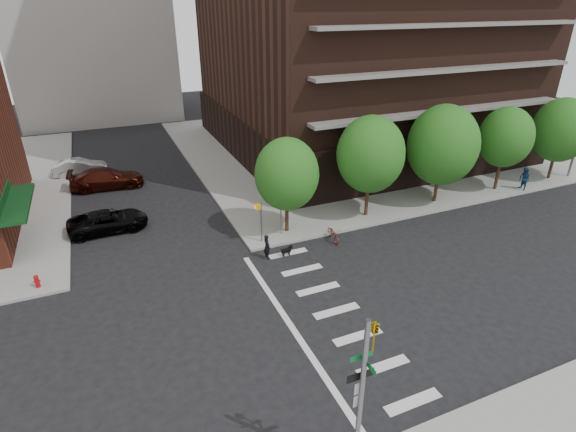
{
  "coord_description": "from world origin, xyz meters",
  "views": [
    {
      "loc": [
        -6.2,
        -15.34,
        13.81
      ],
      "look_at": [
        3.0,
        6.0,
        2.5
      ],
      "focal_mm": 28.0,
      "sensor_mm": 36.0,
      "label": 1
    }
  ],
  "objects_px": {
    "dog_walker": "(267,247)",
    "pedestrian_far": "(524,179)",
    "fire_hydrant": "(37,281)",
    "parked_car_silver": "(80,167)",
    "scooter": "(333,234)",
    "traffic_signal": "(360,412)",
    "parked_car_black": "(108,221)",
    "parked_car_maroon": "(107,178)"
  },
  "relations": [
    {
      "from": "fire_hydrant",
      "to": "dog_walker",
      "type": "xyz_separation_m",
      "value": [
        12.16,
        -1.8,
        0.21
      ]
    },
    {
      "from": "scooter",
      "to": "pedestrian_far",
      "type": "height_order",
      "value": "pedestrian_far"
    },
    {
      "from": "fire_hydrant",
      "to": "parked_car_silver",
      "type": "relative_size",
      "value": 0.17
    },
    {
      "from": "dog_walker",
      "to": "pedestrian_far",
      "type": "bearing_deg",
      "value": -91.5
    },
    {
      "from": "traffic_signal",
      "to": "parked_car_silver",
      "type": "xyz_separation_m",
      "value": [
        -7.73,
        32.77,
        -1.98
      ]
    },
    {
      "from": "fire_hydrant",
      "to": "parked_car_black",
      "type": "height_order",
      "value": "parked_car_black"
    },
    {
      "from": "fire_hydrant",
      "to": "scooter",
      "type": "xyz_separation_m",
      "value": [
        16.76,
        -1.42,
        -0.09
      ]
    },
    {
      "from": "dog_walker",
      "to": "parked_car_maroon",
      "type": "bearing_deg",
      "value": 22.01
    },
    {
      "from": "parked_car_silver",
      "to": "pedestrian_far",
      "type": "bearing_deg",
      "value": -116.69
    },
    {
      "from": "parked_car_maroon",
      "to": "traffic_signal",
      "type": "bearing_deg",
      "value": -164.0
    },
    {
      "from": "parked_car_maroon",
      "to": "scooter",
      "type": "xyz_separation_m",
      "value": [
        12.5,
        -14.87,
        -0.36
      ]
    },
    {
      "from": "parked_car_black",
      "to": "dog_walker",
      "type": "relative_size",
      "value": 3.24
    },
    {
      "from": "parked_car_silver",
      "to": "dog_walker",
      "type": "bearing_deg",
      "value": -150.56
    },
    {
      "from": "fire_hydrant",
      "to": "parked_car_silver",
      "type": "bearing_deg",
      "value": 82.5
    },
    {
      "from": "dog_walker",
      "to": "traffic_signal",
      "type": "bearing_deg",
      "value": 165.66
    },
    {
      "from": "parked_car_silver",
      "to": "dog_walker",
      "type": "height_order",
      "value": "dog_walker"
    },
    {
      "from": "parked_car_silver",
      "to": "scooter",
      "type": "relative_size",
      "value": 2.5
    },
    {
      "from": "parked_car_maroon",
      "to": "pedestrian_far",
      "type": "relative_size",
      "value": 3.12
    },
    {
      "from": "parked_car_silver",
      "to": "fire_hydrant",
      "type": "bearing_deg",
      "value": 174.84
    },
    {
      "from": "pedestrian_far",
      "to": "fire_hydrant",
      "type": "bearing_deg",
      "value": -82.8
    },
    {
      "from": "parked_car_silver",
      "to": "traffic_signal",
      "type": "bearing_deg",
      "value": -164.39
    },
    {
      "from": "traffic_signal",
      "to": "pedestrian_far",
      "type": "relative_size",
      "value": 3.33
    },
    {
      "from": "parked_car_black",
      "to": "fire_hydrant",
      "type": "bearing_deg",
      "value": 144.36
    },
    {
      "from": "parked_car_silver",
      "to": "pedestrian_far",
      "type": "relative_size",
      "value": 2.42
    },
    {
      "from": "fire_hydrant",
      "to": "scooter",
      "type": "relative_size",
      "value": 0.42
    },
    {
      "from": "parked_car_black",
      "to": "parked_car_maroon",
      "type": "xyz_separation_m",
      "value": [
        0.39,
        7.88,
        0.12
      ]
    },
    {
      "from": "traffic_signal",
      "to": "fire_hydrant",
      "type": "relative_size",
      "value": 8.2
    },
    {
      "from": "traffic_signal",
      "to": "pedestrian_far",
      "type": "distance_m",
      "value": 28.6
    },
    {
      "from": "dog_walker",
      "to": "pedestrian_far",
      "type": "distance_m",
      "value": 22.22
    },
    {
      "from": "parked_car_black",
      "to": "parked_car_maroon",
      "type": "height_order",
      "value": "parked_car_maroon"
    },
    {
      "from": "fire_hydrant",
      "to": "parked_car_maroon",
      "type": "bearing_deg",
      "value": 72.39
    },
    {
      "from": "scooter",
      "to": "dog_walker",
      "type": "height_order",
      "value": "dog_walker"
    },
    {
      "from": "traffic_signal",
      "to": "fire_hydrant",
      "type": "xyz_separation_m",
      "value": [
        -10.03,
        15.29,
        -2.15
      ]
    },
    {
      "from": "parked_car_silver",
      "to": "dog_walker",
      "type": "distance_m",
      "value": 21.65
    },
    {
      "from": "dog_walker",
      "to": "parked_car_silver",
      "type": "bearing_deg",
      "value": 21.73
    },
    {
      "from": "parked_car_maroon",
      "to": "dog_walker",
      "type": "relative_size",
      "value": 3.66
    },
    {
      "from": "parked_car_maroon",
      "to": "pedestrian_far",
      "type": "xyz_separation_m",
      "value": [
        30.06,
        -13.74,
        0.23
      ]
    },
    {
      "from": "fire_hydrant",
      "to": "dog_walker",
      "type": "bearing_deg",
      "value": -8.42
    },
    {
      "from": "scooter",
      "to": "fire_hydrant",
      "type": "bearing_deg",
      "value": -178.37
    },
    {
      "from": "parked_car_maroon",
      "to": "dog_walker",
      "type": "height_order",
      "value": "parked_car_maroon"
    },
    {
      "from": "parked_car_silver",
      "to": "scooter",
      "type": "bearing_deg",
      "value": -140.22
    },
    {
      "from": "fire_hydrant",
      "to": "parked_car_silver",
      "type": "xyz_separation_m",
      "value": [
        2.3,
        17.47,
        0.16
      ]
    }
  ]
}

